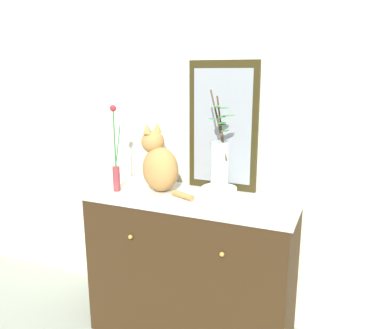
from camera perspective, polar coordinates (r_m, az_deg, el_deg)
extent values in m
cube|color=beige|center=(2.26, 3.01, 8.67)|extent=(4.40, 0.08, 2.60)
cube|color=#352311|center=(2.25, 0.00, -15.31)|extent=(1.13, 0.45, 0.81)
cube|color=silver|center=(2.08, 0.00, -5.16)|extent=(1.15, 0.45, 0.02)
sphere|color=#B79338|center=(2.06, -9.23, -10.68)|extent=(0.02, 0.02, 0.02)
sphere|color=#B79338|center=(1.86, 4.51, -13.29)|extent=(0.02, 0.02, 0.02)
cube|color=#2E280F|center=(2.15, 4.67, 5.69)|extent=(0.40, 0.03, 0.72)
cube|color=gray|center=(2.13, 4.54, 5.64)|extent=(0.34, 0.01, 0.64)
ellipsoid|color=#B18043|center=(2.15, -4.77, -0.72)|extent=(0.28, 0.26, 0.25)
sphere|color=#B18043|center=(2.16, -5.90, 3.42)|extent=(0.13, 0.13, 0.13)
cone|color=#B18043|center=(2.13, -6.72, 5.39)|extent=(0.05, 0.05, 0.06)
cone|color=#B18043|center=(2.17, -5.20, 5.60)|extent=(0.05, 0.05, 0.06)
cylinder|color=#B18043|center=(2.05, -1.40, -4.65)|extent=(0.15, 0.09, 0.03)
cylinder|color=#8F363C|center=(2.20, -11.27, -2.08)|extent=(0.04, 0.04, 0.14)
cylinder|color=#2F7A39|center=(2.15, -11.55, 3.72)|extent=(0.01, 0.01, 0.31)
sphere|color=#AF212C|center=(2.13, -11.77, 8.27)|extent=(0.04, 0.04, 0.04)
cylinder|color=#298143|center=(2.14, -11.06, 2.75)|extent=(0.05, 0.01, 0.23)
cylinder|color=white|center=(2.09, 4.08, -4.07)|extent=(0.20, 0.20, 0.05)
cylinder|color=silver|center=(2.05, 4.15, -0.06)|extent=(0.09, 0.09, 0.25)
cylinder|color=#54332B|center=(1.99, 4.44, 5.35)|extent=(0.05, 0.04, 0.34)
ellipsoid|color=#2A833A|center=(1.98, 4.69, 6.02)|extent=(0.05, 0.07, 0.01)
ellipsoid|color=#2F7739|center=(1.94, 4.54, 7.15)|extent=(0.06, 0.08, 0.01)
ellipsoid|color=#2D8240|center=(1.95, 4.65, 8.48)|extent=(0.08, 0.07, 0.01)
cylinder|color=#4E3D1E|center=(2.00, 4.38, 4.72)|extent=(0.07, 0.05, 0.29)
ellipsoid|color=#347A3B|center=(1.93, 4.99, 5.08)|extent=(0.04, 0.07, 0.01)
ellipsoid|color=#337B39|center=(1.94, 4.49, 6.24)|extent=(0.05, 0.08, 0.01)
ellipsoid|color=#378038|center=(1.94, 5.55, 7.34)|extent=(0.08, 0.07, 0.01)
cylinder|color=#4B3B2A|center=(1.99, 4.04, 5.83)|extent=(0.10, 0.02, 0.37)
ellipsoid|color=#327C43|center=(1.92, 3.19, 6.86)|extent=(0.07, 0.08, 0.01)
ellipsoid|color=#378340|center=(1.92, 3.77, 8.76)|extent=(0.06, 0.08, 0.01)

